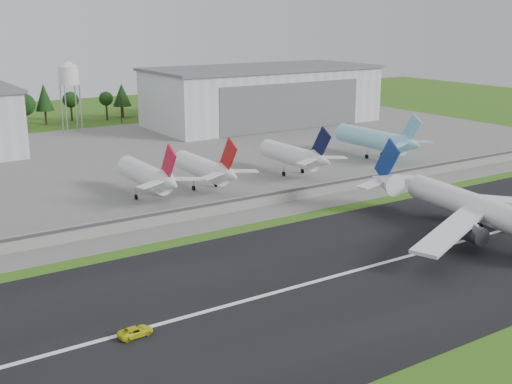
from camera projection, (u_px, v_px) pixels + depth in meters
ground at (419, 281)px, 115.93m from camera, size 600.00×600.00×0.00m
runway at (381, 264)px, 124.01m from camera, size 320.00×60.00×0.10m
runway_centerline at (381, 264)px, 124.00m from camera, size 220.00×1.00×0.02m
apron at (149, 161)px, 213.09m from camera, size 320.00×150.00×0.10m
blast_fence at (255, 201)px, 159.98m from camera, size 240.00×0.61×3.50m
hangar_east at (263, 95)px, 285.46m from camera, size 102.00×47.00×25.20m
water_tower at (69, 73)px, 256.64m from camera, size 8.40×8.40×29.40m
utility_poles at (74, 127)px, 277.88m from camera, size 230.00×3.00×12.00m
treeline at (63, 123)px, 290.03m from camera, size 320.00×16.00×22.00m
main_airliner at (484, 216)px, 137.84m from camera, size 56.71×59.21×18.17m
ground_vehicle at (135, 331)px, 95.67m from camera, size 5.48×2.73×1.49m
parked_jet_red_a at (150, 176)px, 166.55m from camera, size 7.36×31.29×16.79m
parked_jet_red_b at (207, 169)px, 175.42m from camera, size 7.36×31.29×16.61m
parked_jet_navy at (296, 156)px, 191.33m from camera, size 7.36×31.29×16.72m
parked_jet_skyblue at (378, 140)px, 215.17m from camera, size 7.36×37.29×17.06m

